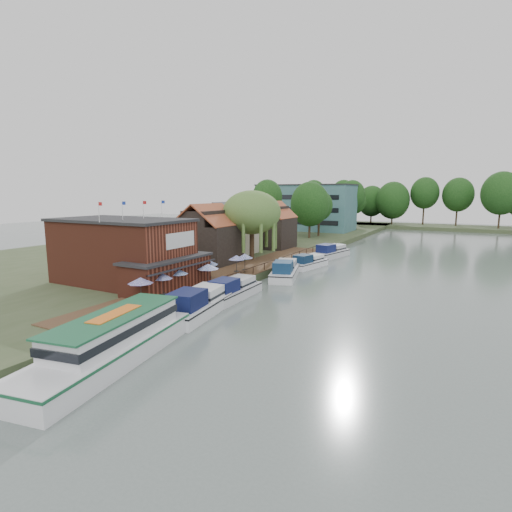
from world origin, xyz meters
The scene contains 30 objects.
ground centered at (0.00, 0.00, 0.00)m, with size 260.00×260.00×0.00m, color #55625E.
land_bank centered at (-30.00, 35.00, 0.50)m, with size 50.00×140.00×1.00m, color #384728.
quay_deck centered at (-8.00, 10.00, 1.05)m, with size 6.00×50.00×0.10m, color #47301E.
quay_rail centered at (-5.30, 10.50, 1.50)m, with size 0.20×49.00×1.00m, color black, non-canonical shape.
pub centered at (-14.00, -1.00, 4.65)m, with size 20.00×11.00×7.30m, color maroon, non-canonical shape.
hotel_block centered at (-22.00, 70.00, 7.15)m, with size 25.40×12.40×12.30m, color #38666B, non-canonical shape.
cottage_a centered at (-15.00, 14.00, 5.25)m, with size 8.60×7.60×8.50m, color black, non-canonical shape.
cottage_b centered at (-18.00, 24.00, 5.25)m, with size 9.60×8.60×8.50m, color beige, non-canonical shape.
cottage_c centered at (-14.00, 33.00, 5.25)m, with size 7.60×7.60×8.50m, color black, non-canonical shape.
willow centered at (-10.50, 19.00, 6.21)m, with size 8.60×8.60×10.43m, color #476B2D, non-canonical shape.
umbrella_0 centered at (-7.93, -6.47, 2.29)m, with size 2.33×2.33×2.38m, color navy, non-canonical shape.
umbrella_1 centered at (-7.51, -4.06, 2.29)m, with size 2.00×2.00×2.38m, color navy, non-canonical shape.
umbrella_2 centered at (-7.74, -1.57, 2.29)m, with size 2.26×2.26×2.38m, color #1C459B, non-canonical shape.
umbrella_3 centered at (-6.55, 2.11, 2.29)m, with size 2.41×2.41×2.38m, color navy, non-canonical shape.
umbrella_4 centered at (-7.97, 4.28, 2.29)m, with size 2.19×2.19×2.38m, color #1C419A, non-canonical shape.
umbrella_5 centered at (-6.99, 8.80, 2.29)m, with size 2.02×2.02×2.38m, color navy, non-canonical shape.
umbrella_6 centered at (-6.66, 10.25, 2.29)m, with size 2.12×2.12×2.38m, color navy, non-canonical shape.
cruiser_0 centered at (-3.30, -4.02, 1.34)m, with size 3.52×10.89×2.68m, color white, non-canonical shape.
cruiser_1 centered at (-3.57, 2.48, 1.18)m, with size 3.15×9.74×2.35m, color silver, non-canonical shape.
cruiser_2 centered at (-2.97, 14.39, 1.26)m, with size 3.33×10.30×2.51m, color silver, non-canonical shape.
cruiser_3 centered at (-2.82, 22.69, 1.06)m, with size 2.87×8.89×2.11m, color white, non-canonical shape.
cruiser_4 centered at (-2.91, 33.69, 1.21)m, with size 3.23×9.99×2.42m, color silver, non-canonical shape.
tour_boat centered at (-2.05, -15.37, 1.61)m, with size 4.15×14.76×3.22m, color silver, non-canonical shape.
swan centered at (-4.50, -11.87, 0.22)m, with size 0.44×0.44×0.44m, color white.
bank_tree_0 centered at (-18.89, 40.61, 7.36)m, with size 6.08×6.08×12.72m, color #143811, non-canonical shape.
bank_tree_1 centered at (-13.88, 51.70, 7.25)m, with size 8.65×8.65×12.50m, color #143811, non-canonical shape.
bank_tree_2 centered at (-13.30, 56.19, 6.33)m, with size 6.20×6.20×10.67m, color #143811, non-canonical shape.
bank_tree_3 centered at (-11.65, 78.18, 7.75)m, with size 7.14×7.14×13.51m, color #143811, non-canonical shape.
bank_tree_4 centered at (-12.78, 86.35, 6.50)m, with size 6.23×6.23×10.99m, color #143811, non-canonical shape.
bank_tree_5 centered at (-18.65, 93.85, 8.05)m, with size 8.11×8.11×14.09m, color #143811, non-canonical shape.
Camera 1 is at (18.19, -32.59, 11.10)m, focal length 28.00 mm.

